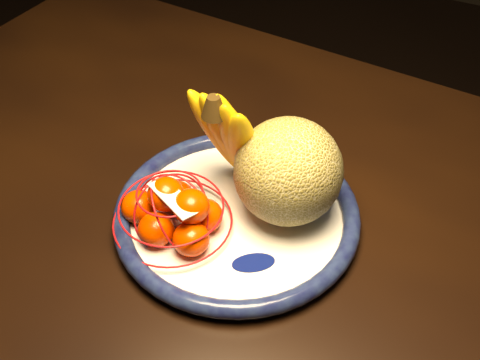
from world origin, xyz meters
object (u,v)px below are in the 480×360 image
at_px(banana_bunch, 232,134).
at_px(mandarin_bag, 174,212).
at_px(cantaloupe, 288,171).
at_px(dining_table, 287,278).
at_px(fruit_bowl, 237,215).

xyz_separation_m(banana_bunch, mandarin_bag, (-0.03, -0.10, -0.06)).
bearing_deg(cantaloupe, banana_bunch, 173.37).
xyz_separation_m(cantaloupe, mandarin_bag, (-0.12, -0.09, -0.04)).
bearing_deg(dining_table, banana_bunch, 160.68).
bearing_deg(dining_table, mandarin_bag, -153.64).
relative_size(cantaloupe, mandarin_bag, 0.71).
relative_size(dining_table, cantaloupe, 11.12).
relative_size(banana_bunch, mandarin_bag, 0.94).
bearing_deg(fruit_bowl, mandarin_bag, -137.66).
height_order(dining_table, cantaloupe, cantaloupe).
xyz_separation_m(fruit_bowl, mandarin_bag, (-0.06, -0.06, 0.03)).
bearing_deg(mandarin_bag, cantaloupe, 39.07).
bearing_deg(dining_table, cantaloupe, 126.98).
height_order(cantaloupe, banana_bunch, banana_bunch).
relative_size(dining_table, banana_bunch, 8.41).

